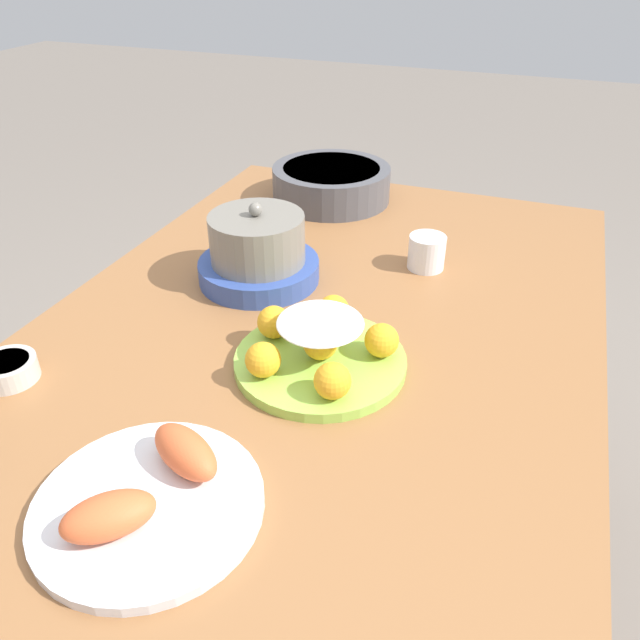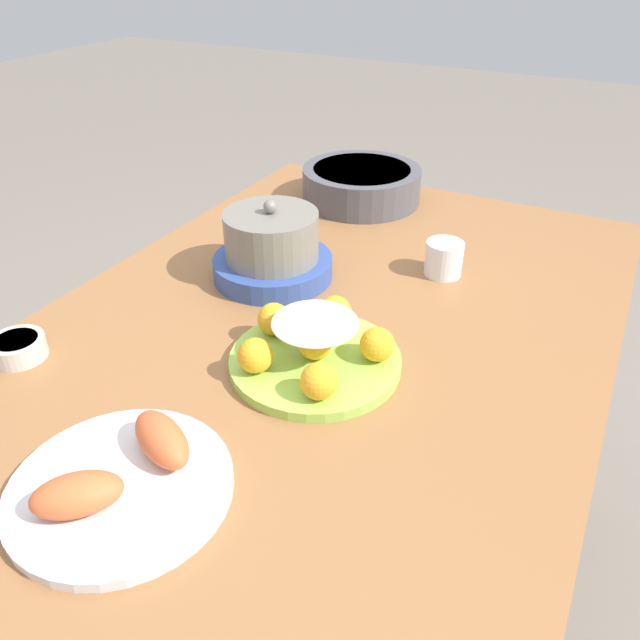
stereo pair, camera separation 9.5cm
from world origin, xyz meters
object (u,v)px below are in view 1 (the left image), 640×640
(cake_plate, at_px, (319,349))
(serving_bowl, at_px, (331,182))
(warming_pot, at_px, (258,252))
(dining_table, at_px, (320,370))
(seafood_platter, at_px, (149,497))
(cup_near, at_px, (427,252))
(sauce_bowl, at_px, (8,369))

(cake_plate, distance_m, serving_bowl, 0.65)
(warming_pot, bearing_deg, dining_table, -120.38)
(seafood_platter, bearing_deg, cake_plate, -14.75)
(seafood_platter, distance_m, cup_near, 0.69)
(dining_table, xyz_separation_m, cup_near, (0.24, -0.12, 0.13))
(cake_plate, xyz_separation_m, cup_near, (0.36, -0.08, 0.00))
(serving_bowl, height_order, seafood_platter, serving_bowl)
(seafood_platter, bearing_deg, serving_bowl, 7.35)
(warming_pot, bearing_deg, cake_plate, -136.54)
(dining_table, bearing_deg, seafood_platter, 174.74)
(dining_table, xyz_separation_m, sauce_bowl, (-0.30, 0.36, 0.12))
(seafood_platter, bearing_deg, warming_pot, 12.13)
(dining_table, xyz_separation_m, warming_pot, (0.09, 0.15, 0.16))
(cake_plate, distance_m, cup_near, 0.37)
(dining_table, distance_m, serving_bowl, 0.54)
(dining_table, height_order, seafood_platter, seafood_platter)
(serving_bowl, relative_size, seafood_platter, 1.05)
(serving_bowl, height_order, sauce_bowl, serving_bowl)
(cup_near, bearing_deg, cake_plate, 167.57)
(dining_table, relative_size, cake_plate, 5.14)
(cake_plate, relative_size, serving_bowl, 0.93)
(sauce_bowl, distance_m, cup_near, 0.73)
(serving_bowl, xyz_separation_m, sauce_bowl, (-0.80, 0.20, -0.02))
(warming_pot, bearing_deg, cup_near, -60.71)
(dining_table, distance_m, cup_near, 0.30)
(serving_bowl, relative_size, warming_pot, 1.25)
(cake_plate, height_order, warming_pot, warming_pot)
(serving_bowl, xyz_separation_m, cup_near, (-0.26, -0.28, -0.01))
(seafood_platter, relative_size, warming_pot, 1.18)
(dining_table, distance_m, sauce_bowl, 0.49)
(sauce_bowl, bearing_deg, cup_near, -41.52)
(sauce_bowl, xyz_separation_m, warming_pot, (0.39, -0.21, 0.04))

